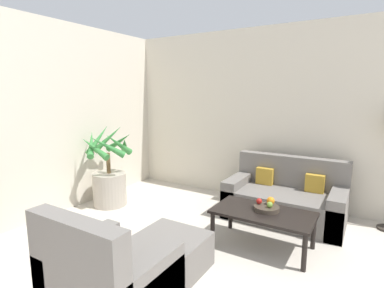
{
  "coord_description": "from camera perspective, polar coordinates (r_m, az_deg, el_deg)",
  "views": [
    {
      "loc": [
        0.72,
        1.74,
        1.72
      ],
      "look_at": [
        -1.44,
        5.29,
        1.0
      ],
      "focal_mm": 28.0,
      "sensor_mm": 36.0,
      "label": 1
    }
  ],
  "objects": [
    {
      "name": "fruit_bowl",
      "position": [
        3.51,
        14.01,
        -11.79
      ],
      "size": [
        0.28,
        0.28,
        0.05
      ],
      "color": "#42382D",
      "rests_on": "coffee_table"
    },
    {
      "name": "coffee_table",
      "position": [
        3.5,
        13.37,
        -13.17
      ],
      "size": [
        1.09,
        0.59,
        0.42
      ],
      "color": "black",
      "rests_on": "ground_plane"
    },
    {
      "name": "wall_back",
      "position": [
        4.65,
        22.3,
        4.53
      ],
      "size": [
        7.72,
        0.06,
        2.7
      ],
      "color": "beige",
      "rests_on": "ground_plane"
    },
    {
      "name": "sofa_loveseat",
      "position": [
        4.36,
        17.3,
        -10.05
      ],
      "size": [
        1.53,
        0.82,
        0.83
      ],
      "color": "slate",
      "rests_on": "ground_plane"
    },
    {
      "name": "potted_palm",
      "position": [
        4.77,
        -15.5,
        -6.14
      ],
      "size": [
        0.79,
        0.79,
        1.24
      ],
      "color": "#ADA393",
      "rests_on": "ground_plane"
    },
    {
      "name": "ottoman",
      "position": [
        3.14,
        -3.77,
        -19.7
      ],
      "size": [
        0.65,
        0.55,
        0.35
      ],
      "color": "slate",
      "rests_on": "ground_plane"
    },
    {
      "name": "armchair",
      "position": [
        2.64,
        -15.73,
        -23.55
      ],
      "size": [
        0.88,
        0.77,
        0.88
      ],
      "color": "slate",
      "rests_on": "ground_plane"
    },
    {
      "name": "apple_green",
      "position": [
        3.46,
        14.59,
        -11.12
      ],
      "size": [
        0.07,
        0.07,
        0.07
      ],
      "color": "olive",
      "rests_on": "fruit_bowl"
    },
    {
      "name": "orange_fruit",
      "position": [
        3.55,
        14.76,
        -10.42
      ],
      "size": [
        0.09,
        0.09,
        0.09
      ],
      "color": "orange",
      "rests_on": "fruit_bowl"
    },
    {
      "name": "apple_red",
      "position": [
        3.54,
        12.67,
        -10.57
      ],
      "size": [
        0.07,
        0.07,
        0.07
      ],
      "color": "red",
      "rests_on": "fruit_bowl"
    }
  ]
}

